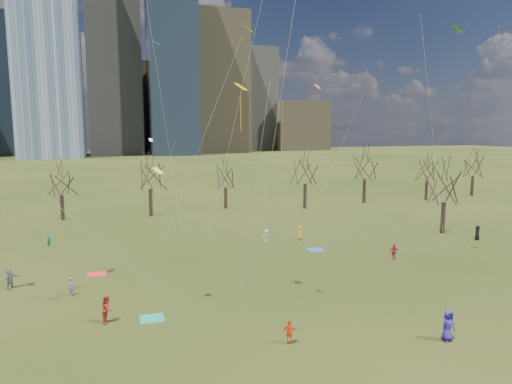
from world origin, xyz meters
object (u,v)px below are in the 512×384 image
object	(u,v)px
blanket_teal	(152,318)
blanket_crimson	(97,274)
person_0	(448,326)
person_2	(107,309)
blanket_navy	(316,250)
person_4	(290,332)

from	to	relation	value
blanket_teal	blanket_crimson	xyz separation A→B (m)	(-3.74, 11.07, 0.00)
blanket_crimson	person_0	size ratio (longest dim) A/B	0.83
blanket_crimson	person_2	distance (m)	10.83
blanket_navy	person_4	bearing A→B (deg)	-119.57
person_2	person_0	bearing A→B (deg)	-97.80
person_0	person_4	bearing A→B (deg)	158.27
blanket_crimson	person_4	world-z (taller)	person_4
person_4	person_2	bearing A→B (deg)	-7.54
blanket_teal	person_4	world-z (taller)	person_4
blanket_navy	person_0	xyz separation A→B (m)	(-1.43, -21.34, 0.95)
blanket_navy	person_0	world-z (taller)	person_0
blanket_crimson	person_2	size ratio (longest dim) A/B	0.87
blanket_navy	person_4	world-z (taller)	person_4
blanket_teal	person_4	size ratio (longest dim) A/B	1.10
person_0	blanket_teal	bearing A→B (deg)	145.95
blanket_teal	person_4	bearing A→B (deg)	-39.95
blanket_teal	blanket_crimson	bearing A→B (deg)	108.66
person_0	person_4	world-z (taller)	person_0
blanket_navy	person_0	distance (m)	21.41
person_0	person_2	distance (m)	21.54
blanket_teal	person_2	bearing A→B (deg)	173.60
person_2	blanket_navy	bearing A→B (deg)	-42.49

